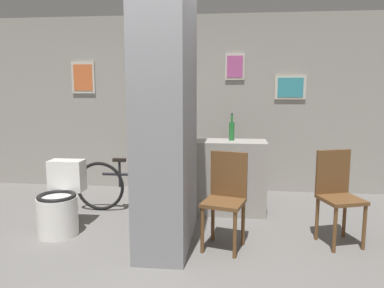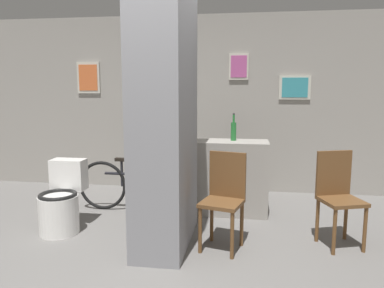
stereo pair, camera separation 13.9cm
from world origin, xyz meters
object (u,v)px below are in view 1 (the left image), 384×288
Objects in this scene: chair_by_doorway at (338,192)px; bottle_tall at (232,130)px; chair_near_pillar at (226,195)px; toilet at (60,204)px; bicycle at (141,186)px.

bottle_tall is (-1.07, 0.84, 0.51)m from chair_by_doorway.
bottle_tall is at bearing 102.71° from chair_near_pillar.
chair_near_pillar is at bearing 173.02° from chair_by_doorway.
chair_by_doorway reaches higher than toilet.
bicycle is (-1.08, 0.91, -0.19)m from chair_near_pillar.
toilet is 0.81× the size of chair_near_pillar.
chair_by_doorway is at bearing 1.54° from toilet.
toilet is 1.79m from chair_near_pillar.
bicycle is at bearing 154.68° from chair_near_pillar.
chair_near_pillar is at bearing -40.29° from bicycle.
bottle_tall is (1.81, 0.92, 0.72)m from toilet.
chair_by_doorway is (2.88, 0.08, 0.20)m from toilet.
bottle_tall is at bearing 26.92° from toilet.
bicycle is at bearing 47.72° from toilet.
bottle_tall reaches higher than bicycle.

